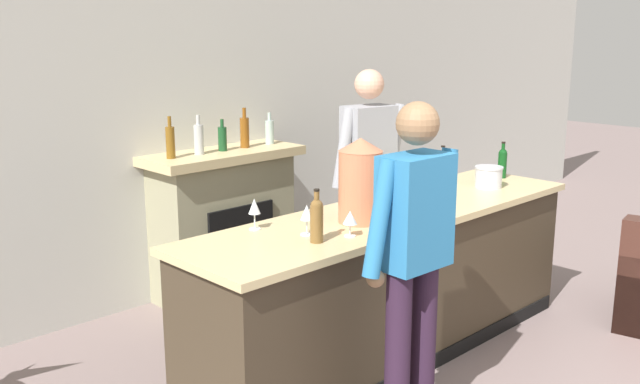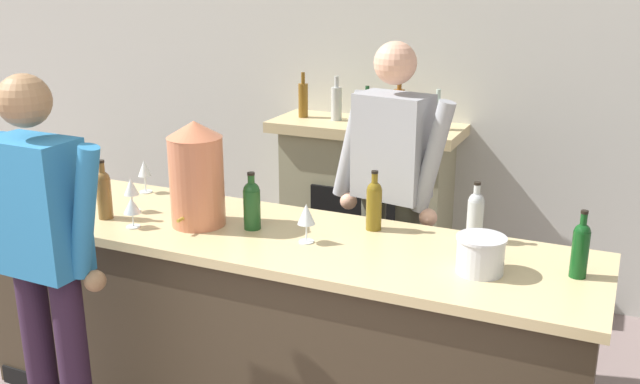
# 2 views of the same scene
# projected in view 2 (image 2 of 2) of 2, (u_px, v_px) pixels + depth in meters

# --- Properties ---
(wall_back_panel) EXTENTS (12.00, 0.07, 2.75)m
(wall_back_panel) POSITION_uv_depth(u_px,v_px,m) (386.00, 84.00, 4.84)
(wall_back_panel) COLOR beige
(wall_back_panel) RESTS_ON ground_plane
(bar_counter) EXTENTS (3.01, 0.77, 0.96)m
(bar_counter) POSITION_uv_depth(u_px,v_px,m) (270.00, 325.00, 3.44)
(bar_counter) COLOR #3B3022
(bar_counter) RESTS_ON ground_plane
(fireplace_stone) EXTENTS (1.27, 0.52, 1.47)m
(fireplace_stone) POSITION_uv_depth(u_px,v_px,m) (366.00, 204.00, 4.86)
(fireplace_stone) COLOR gray
(fireplace_stone) RESTS_ON ground_plane
(potted_plant_corner) EXTENTS (0.45, 0.45, 0.75)m
(potted_plant_corner) POSITION_uv_depth(u_px,v_px,m) (74.00, 223.00, 5.44)
(potted_plant_corner) COLOR #91574B
(potted_plant_corner) RESTS_ON ground_plane
(person_customer) EXTENTS (0.66, 0.31, 1.75)m
(person_customer) POSITION_uv_depth(u_px,v_px,m) (45.00, 261.00, 2.95)
(person_customer) COLOR #2B192C
(person_customer) RESTS_ON ground_plane
(person_bartender) EXTENTS (0.65, 0.35, 1.80)m
(person_bartender) POSITION_uv_depth(u_px,v_px,m) (391.00, 200.00, 3.62)
(person_bartender) COLOR #48493A
(person_bartender) RESTS_ON ground_plane
(copper_dispenser) EXTENTS (0.26, 0.30, 0.50)m
(copper_dispenser) POSITION_uv_depth(u_px,v_px,m) (196.00, 173.00, 3.32)
(copper_dispenser) COLOR #C8714E
(copper_dispenser) RESTS_ON bar_counter
(ice_bucket_steel) EXTENTS (0.20, 0.20, 0.15)m
(ice_bucket_steel) POSITION_uv_depth(u_px,v_px,m) (481.00, 254.00, 2.84)
(ice_bucket_steel) COLOR silver
(ice_bucket_steel) RESTS_ON bar_counter
(wine_bottle_chardonnay_pale) EXTENTS (0.07, 0.07, 0.28)m
(wine_bottle_chardonnay_pale) POSITION_uv_depth(u_px,v_px,m) (374.00, 203.00, 3.29)
(wine_bottle_chardonnay_pale) COLOR brown
(wine_bottle_chardonnay_pale) RESTS_ON bar_counter
(wine_bottle_riesling_slim) EXTENTS (0.07, 0.07, 0.29)m
(wine_bottle_riesling_slim) POSITION_uv_depth(u_px,v_px,m) (104.00, 192.00, 3.44)
(wine_bottle_riesling_slim) COLOR brown
(wine_bottle_riesling_slim) RESTS_ON bar_counter
(wine_bottle_burgundy_dark) EXTENTS (0.07, 0.07, 0.28)m
(wine_bottle_burgundy_dark) POSITION_uv_depth(u_px,v_px,m) (580.00, 248.00, 2.78)
(wine_bottle_burgundy_dark) COLOR #0E4116
(wine_bottle_burgundy_dark) RESTS_ON bar_counter
(wine_bottle_rose_blush) EXTENTS (0.08, 0.08, 0.27)m
(wine_bottle_rose_blush) POSITION_uv_depth(u_px,v_px,m) (253.00, 203.00, 3.30)
(wine_bottle_rose_blush) COLOR #1B471D
(wine_bottle_rose_blush) RESTS_ON bar_counter
(wine_bottle_merlot_tall) EXTENTS (0.07, 0.07, 0.27)m
(wine_bottle_merlot_tall) POSITION_uv_depth(u_px,v_px,m) (475.00, 215.00, 3.15)
(wine_bottle_merlot_tall) COLOR #A9AEB1
(wine_bottle_merlot_tall) RESTS_ON bar_counter
(wine_glass_back_row) EXTENTS (0.07, 0.07, 0.18)m
(wine_glass_back_row) POSITION_uv_depth(u_px,v_px,m) (144.00, 170.00, 3.84)
(wine_glass_back_row) COLOR silver
(wine_glass_back_row) RESTS_ON bar_counter
(wine_glass_front_left) EXTENTS (0.08, 0.08, 0.15)m
(wine_glass_front_left) POSITION_uv_depth(u_px,v_px,m) (132.00, 207.00, 3.32)
(wine_glass_front_left) COLOR silver
(wine_glass_front_left) RESTS_ON bar_counter
(wine_glass_near_bucket) EXTENTS (0.08, 0.08, 0.18)m
(wine_glass_near_bucket) POSITION_uv_depth(u_px,v_px,m) (306.00, 215.00, 3.13)
(wine_glass_near_bucket) COLOR silver
(wine_glass_near_bucket) RESTS_ON bar_counter
(wine_glass_by_dispenser) EXTENTS (0.07, 0.07, 0.17)m
(wine_glass_by_dispenser) POSITION_uv_depth(u_px,v_px,m) (131.00, 188.00, 3.54)
(wine_glass_by_dispenser) COLOR silver
(wine_glass_by_dispenser) RESTS_ON bar_counter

